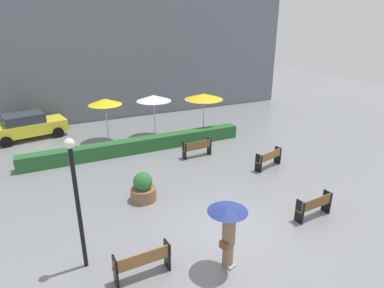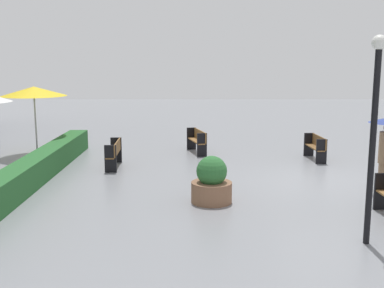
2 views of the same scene
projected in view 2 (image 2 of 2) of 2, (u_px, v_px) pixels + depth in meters
The scene contains 8 objects.
ground_plane at pixel (322, 182), 13.91m from camera, with size 60.00×60.00×0.00m, color gray.
bench_near_right at pixel (316, 146), 16.99m from camera, with size 1.55×0.47×0.86m.
bench_back_row at pixel (115, 152), 15.79m from camera, with size 1.63×0.44×0.88m.
bench_far_right at pixel (197, 139), 18.26m from camera, with size 1.66×0.77×0.88m.
planter_pot at pixel (212, 183), 11.89m from camera, with size 1.02×1.02×1.19m.
lamp_post at pixel (374, 119), 8.88m from camera, with size 0.28×0.28×3.98m.
patio_umbrella_yellow_far at pixel (34, 91), 17.51m from camera, with size 2.38×2.38×2.57m.
hedge_strip at pixel (28, 175), 13.28m from camera, with size 12.13×0.70×0.75m, color #28602D.
Camera 2 is at (-13.52, 3.76, 3.53)m, focal length 44.58 mm.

